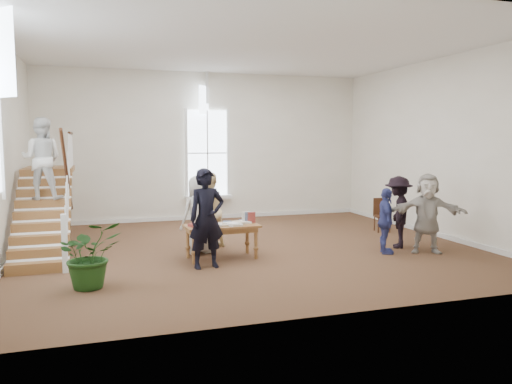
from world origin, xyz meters
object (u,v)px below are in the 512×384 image
object	(u,v)px
woman_cluster_c	(427,213)
elderly_woman	(199,215)
floor_plant	(90,255)
library_table	(222,228)
police_officer	(207,218)
woman_cluster_a	(386,221)
woman_cluster_b	(398,212)
side_chair	(381,213)
person_yellow	(208,210)

from	to	relation	value
woman_cluster_c	elderly_woman	bearing A→B (deg)	-170.26
woman_cluster_c	floor_plant	distance (m)	6.99
library_table	elderly_woman	size ratio (longest dim) A/B	0.90
police_officer	elderly_woman	distance (m)	1.26
woman_cluster_a	floor_plant	size ratio (longest dim) A/B	1.27
elderly_woman	woman_cluster_b	bearing A→B (deg)	151.29
woman_cluster_a	side_chair	size ratio (longest dim) A/B	1.60
person_yellow	woman_cluster_c	world-z (taller)	woman_cluster_c
elderly_woman	woman_cluster_c	xyz separation A→B (m)	(4.74, -1.43, 0.02)
library_table	police_officer	distance (m)	0.86
police_officer	person_yellow	xyz separation A→B (m)	(0.40, 1.75, -0.10)
woman_cluster_a	elderly_woman	bearing A→B (deg)	94.73
police_officer	elderly_woman	size ratio (longest dim) A/B	1.13
police_officer	person_yellow	size ratio (longest dim) A/B	1.12
elderly_woman	woman_cluster_b	distance (m)	4.51
person_yellow	side_chair	world-z (taller)	person_yellow
person_yellow	side_chair	size ratio (longest dim) A/B	1.92
woman_cluster_b	side_chair	size ratio (longest dim) A/B	1.84
person_yellow	woman_cluster_c	bearing A→B (deg)	128.71
woman_cluster_c	side_chair	distance (m)	2.61
elderly_woman	person_yellow	distance (m)	0.58
woman_cluster_a	woman_cluster_b	world-z (taller)	woman_cluster_b
person_yellow	side_chair	distance (m)	4.94
person_yellow	woman_cluster_c	xyz separation A→B (m)	(4.44, -1.93, 0.01)
person_yellow	library_table	bearing A→B (deg)	65.64
library_table	woman_cluster_b	size ratio (longest dim) A/B	0.94
person_yellow	elderly_woman	bearing A→B (deg)	31.24
person_yellow	floor_plant	bearing A→B (deg)	16.33
person_yellow	woman_cluster_b	bearing A→B (deg)	135.02
police_officer	floor_plant	size ratio (longest dim) A/B	1.71
elderly_woman	woman_cluster_a	distance (m)	4.04
woman_cluster_c	woman_cluster_b	bearing A→B (deg)	141.30
library_table	person_yellow	bearing A→B (deg)	91.17
woman_cluster_a	side_chair	distance (m)	2.72
woman_cluster_a	woman_cluster_c	world-z (taller)	woman_cluster_c
library_table	person_yellow	xyz separation A→B (m)	(-0.07, 1.10, 0.23)
police_officer	woman_cluster_b	size ratio (longest dim) A/B	1.17
library_table	woman_cluster_a	distance (m)	3.53
person_yellow	woman_cluster_a	distance (m)	3.94
woman_cluster_b	side_chair	world-z (taller)	woman_cluster_b
woman_cluster_c	side_chair	bearing A→B (deg)	106.54
woman_cluster_a	woman_cluster_b	xyz separation A→B (m)	(0.60, 0.45, 0.11)
library_table	woman_cluster_c	distance (m)	4.46
person_yellow	woman_cluster_c	distance (m)	4.84
side_chair	person_yellow	bearing A→B (deg)	-160.94
woman_cluster_a	floor_plant	world-z (taller)	woman_cluster_a
woman_cluster_a	side_chair	xyz separation A→B (m)	(1.35, 2.35, -0.22)
police_officer	side_chair	distance (m)	5.81
woman_cluster_b	woman_cluster_a	bearing A→B (deg)	-23.26
police_officer	woman_cluster_c	size ratio (longest dim) A/B	1.11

